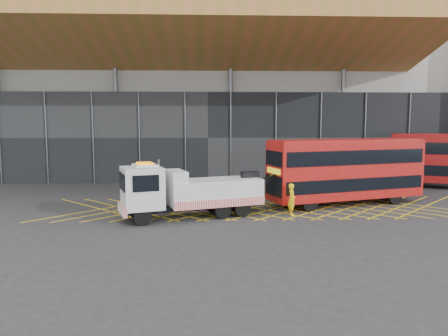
{
  "coord_description": "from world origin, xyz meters",
  "views": [
    {
      "loc": [
        1.79,
        -27.22,
        5.6
      ],
      "look_at": [
        3.0,
        1.5,
        2.4
      ],
      "focal_mm": 35.0,
      "sensor_mm": 36.0,
      "label": 1
    }
  ],
  "objects": [
    {
      "name": "recovery_truck",
      "position": [
        0.76,
        -2.61,
        1.53
      ],
      "size": [
        9.41,
        4.71,
        3.32
      ],
      "rotation": [
        0.0,
        0.0,
        0.33
      ],
      "color": "black",
      "rests_on": "ground_plane"
    },
    {
      "name": "ground_plane",
      "position": [
        0.0,
        0.0,
        0.0
      ],
      "size": [
        120.0,
        120.0,
        0.0
      ],
      "primitive_type": "plane",
      "color": "#272729"
    },
    {
      "name": "road_markings",
      "position": [
        5.6,
        0.0,
        0.01
      ],
      "size": [
        27.96,
        7.16,
        0.01
      ],
      "color": "gold",
      "rests_on": "ground_plane"
    },
    {
      "name": "worker",
      "position": [
        6.83,
        -2.17,
        0.93
      ],
      "size": [
        0.47,
        0.69,
        1.87
      ],
      "primitive_type": "imported",
      "rotation": [
        0.0,
        0.0,
        1.6
      ],
      "color": "yellow",
      "rests_on": "ground_plane"
    },
    {
      "name": "construction_building",
      "position": [
        1.92,
        18.4,
        8.98
      ],
      "size": [
        55.0,
        23.97,
        18.0
      ],
      "color": "#979792",
      "rests_on": "ground_plane"
    },
    {
      "name": "bus_towed",
      "position": [
        11.03,
        0.86,
        2.4
      ],
      "size": [
        10.83,
        5.52,
        4.32
      ],
      "rotation": [
        0.0,
        0.0,
        0.3
      ],
      "color": "#9E0F0C",
      "rests_on": "ground_plane"
    }
  ]
}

